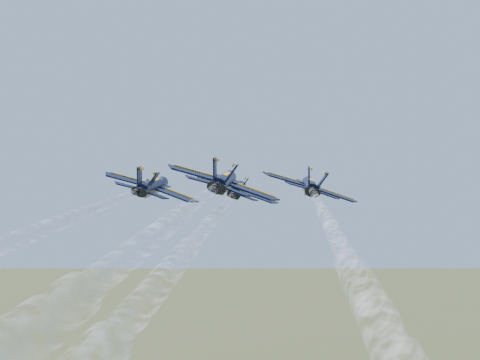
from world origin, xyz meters
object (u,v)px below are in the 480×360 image
at_px(jet_left, 153,186).
at_px(jet_right, 310,186).
at_px(jet_slot, 224,182).
at_px(jet_lead, 238,190).

height_order(jet_left, jet_right, same).
distance_m(jet_left, jet_right, 24.38).
bearing_deg(jet_slot, jet_left, 130.47).
xyz_separation_m(jet_right, jet_slot, (-5.18, -18.87, 0.00)).
distance_m(jet_lead, jet_right, 18.32).
relative_size(jet_lead, jet_slot, 1.00).
relative_size(jet_left, jet_right, 1.00).
relative_size(jet_lead, jet_left, 1.00).
distance_m(jet_right, jet_slot, 19.56).
xyz_separation_m(jet_left, jet_slot, (16.90, -8.51, 0.00)).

